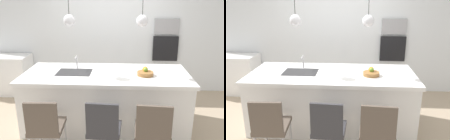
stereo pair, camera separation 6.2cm
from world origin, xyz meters
TOP-DOWN VIEW (x-y plane):
  - floor at (0.00, 0.00)m, footprint 6.60×6.60m
  - back_wall at (0.00, 1.65)m, footprint 6.00×0.10m
  - kitchen_island at (0.00, 0.00)m, footprint 2.70×1.13m
  - sink_basin at (-0.52, 0.00)m, footprint 0.56×0.40m
  - faucet at (-0.52, 0.21)m, footprint 0.02×0.17m
  - fruit_bowl at (0.63, -0.09)m, footprint 0.26×0.26m
  - side_counter at (-2.40, 1.28)m, footprint 1.10×0.60m
  - microwave at (1.23, 1.58)m, footprint 0.54×0.08m
  - oven at (1.23, 1.58)m, footprint 0.56×0.08m
  - chair_near at (-0.72, -0.96)m, footprint 0.45×0.48m
  - chair_middle at (0.04, -0.96)m, footprint 0.45×0.44m
  - chair_far at (0.67, -0.96)m, footprint 0.48×0.49m
  - pendant_light_left at (-0.56, 0.00)m, footprint 0.18×0.18m
  - pendant_light_right at (0.56, 0.00)m, footprint 0.18×0.18m

SIDE VIEW (x-z plane):
  - floor at x=0.00m, z-range 0.00..0.00m
  - side_counter at x=-2.40m, z-range 0.00..0.88m
  - kitchen_island at x=0.00m, z-range 0.00..0.94m
  - chair_far at x=0.67m, z-range 0.05..0.94m
  - chair_middle at x=0.04m, z-range 0.05..0.95m
  - chair_near at x=-0.72m, z-range 0.06..0.96m
  - sink_basin at x=-0.52m, z-range 0.92..0.94m
  - fruit_bowl at x=0.63m, z-range 0.91..1.04m
  - oven at x=1.23m, z-range 0.74..1.30m
  - faucet at x=-0.52m, z-range 0.97..1.19m
  - back_wall at x=0.00m, z-range 0.00..2.60m
  - microwave at x=1.23m, z-range 1.35..1.69m
  - pendant_light_left at x=-0.56m, z-range 1.39..2.17m
  - pendant_light_right at x=0.56m, z-range 1.39..2.17m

